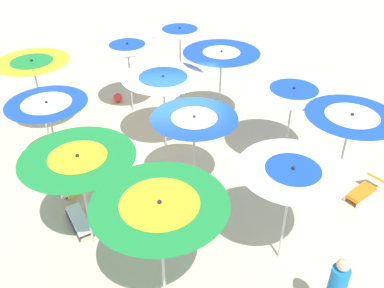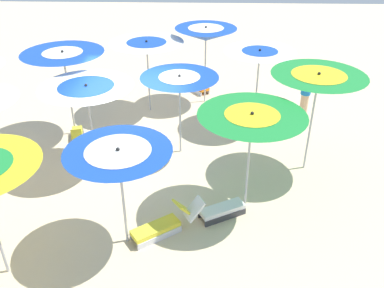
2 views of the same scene
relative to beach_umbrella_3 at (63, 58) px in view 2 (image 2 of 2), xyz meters
name	(u,v)px [view 2 (image 2 of 2)]	position (x,y,z in m)	size (l,w,h in m)	color
ground	(136,162)	(1.46, 1.98, -2.28)	(37.95, 37.95, 0.04)	beige
beach_umbrella_3	(63,58)	(0.00, 0.00, 0.00)	(2.18, 2.18, 2.47)	#B2B2B7
beach_umbrella_4	(87,93)	(1.63, 1.01, -0.27)	(2.20, 2.20, 2.22)	#B2B2B7
beach_umbrella_5	(119,159)	(4.35, 2.26, -0.32)	(1.92, 1.92, 2.18)	#B2B2B7
beach_umbrella_6	(147,48)	(-1.57, 2.00, -0.20)	(2.22, 2.22, 2.29)	#B2B2B7
beach_umbrella_7	(180,83)	(0.92, 3.13, -0.28)	(1.95, 1.95, 2.20)	#B2B2B7
beach_umbrella_8	(252,121)	(3.16, 4.69, -0.15)	(2.18, 2.18, 2.32)	#B2B2B7
beach_umbrella_9	(206,34)	(-2.31, 3.76, 0.02)	(1.93, 1.93, 2.53)	#B2B2B7
beach_umbrella_10	(259,56)	(-0.73, 5.26, -0.14)	(2.01, 2.01, 2.33)	#B2B2B7
beach_umbrella_11	(318,83)	(1.60, 6.30, 0.03)	(2.15, 2.15, 2.56)	#B2B2B7
lounger_0	(218,210)	(3.59, 4.07, -2.05)	(0.92, 1.35, 0.63)	#333338
lounger_1	(197,86)	(-3.18, 3.49, -2.06)	(1.15, 0.96, 0.50)	silver
lounger_2	(160,226)	(4.13, 2.89, -2.06)	(1.06, 1.29, 0.61)	silver
lounger_3	(78,136)	(0.53, 0.23, -2.06)	(1.17, 0.61, 0.61)	#333338
beachgoer_0	(306,91)	(-1.23, 6.81, -1.39)	(0.30, 0.30, 1.66)	#D8A87F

